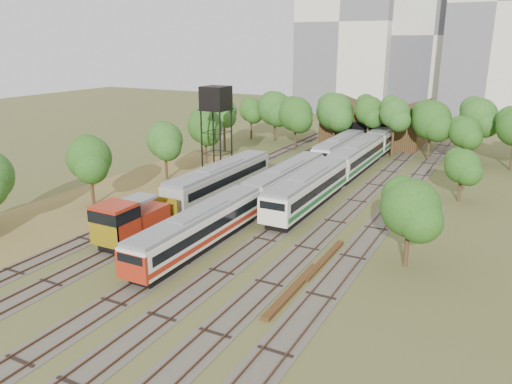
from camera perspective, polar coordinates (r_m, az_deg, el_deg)
The scene contains 18 objects.
ground at distance 37.07m, azimuth -9.26°, elevation -10.35°, with size 240.00×240.00×0.00m, color #475123.
dry_grass_patch at distance 53.94m, azimuth -19.61°, elevation -2.29°, with size 14.00×60.00×0.04m, color brown.
tracks at distance 57.69m, azimuth 5.13°, elevation -0.10°, with size 24.60×80.00×0.19m.
railcar_red_set at distance 49.09m, azimuth -0.78°, elevation -0.98°, with size 2.71×34.57×3.34m.
railcar_green_set at distance 68.20m, azimuth 11.47°, elevation 3.97°, with size 3.01×52.08×3.73m.
railcar_rear at distance 73.65m, azimuth 9.50°, elevation 4.89°, with size 2.76×16.08×3.41m.
shunter_locomotive at distance 44.17m, azimuth -14.31°, elevation -3.33°, with size 3.06×8.13×4.01m.
old_grey_coach at distance 55.55m, azimuth -4.07°, elevation 1.37°, with size 2.98×18.00×3.68m.
water_tower at distance 64.61m, azimuth -4.61°, elevation 10.39°, with size 3.29×3.29×11.36m.
rail_pile_near at distance 35.62m, azimuth 4.21°, elevation -11.09°, with size 0.58×8.75×0.29m, color #523217.
rail_pile_far at distance 40.48m, azimuth 7.84°, elevation -7.64°, with size 0.51×8.14×0.26m, color #523217.
maintenance_shed at distance 87.80m, azimuth 13.41°, elevation 7.32°, with size 16.45×11.55×7.58m.
tree_band_left at distance 61.20m, azimuth -13.55°, elevation 5.49°, with size 7.75×63.99×8.27m.
tree_band_far at distance 78.85m, azimuth 14.99°, elevation 8.39°, with size 47.01×10.39×9.09m.
tree_band_right at distance 56.67m, azimuth 21.14°, elevation 3.20°, with size 5.81×41.80×7.02m.
tower_left at distance 127.04m, azimuth 10.69°, elevation 18.50°, with size 22.00×16.00×42.00m, color beige.
tower_centre at distance 127.38m, azimuth 20.30°, elevation 16.43°, with size 20.00×18.00×36.00m, color beige.
tower_right at distance 118.44m, azimuth 26.07°, elevation 18.76°, with size 18.00×16.00×48.00m, color beige.
Camera 1 is at (20.30, -26.05, 16.84)m, focal length 35.00 mm.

